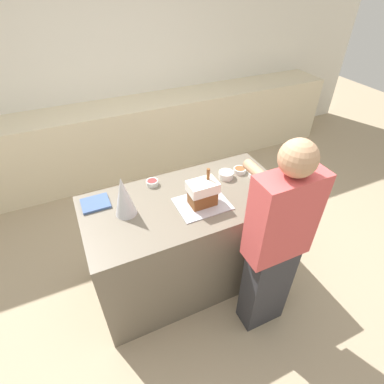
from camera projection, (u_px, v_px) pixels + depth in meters
The scene contains 13 objects.
ground_plane at pixel (188, 273), 2.87m from camera, with size 12.00×12.00×0.00m, color tan.
wall_back at pixel (112, 68), 3.73m from camera, with size 8.00×0.05×2.60m.
back_cabinet_block at pixel (127, 139), 4.00m from camera, with size 6.00×0.60×0.95m.
kitchen_island at pixel (188, 240), 2.59m from camera, with size 1.60×0.80×0.92m.
baking_tray at pixel (202, 204), 2.26m from camera, with size 0.39×0.31×0.01m.
gingerbread_house at pixel (203, 192), 2.19m from camera, with size 0.22×0.15×0.28m.
decorative_tree at pixel (124, 196), 2.08m from camera, with size 0.16×0.16×0.32m.
candy_bowl_front_corner at pixel (152, 183), 2.44m from camera, with size 0.10×0.10×0.04m.
candy_bowl_near_tray_left at pixel (226, 174), 2.51m from camera, with size 0.12×0.12×0.05m.
candy_bowl_behind_tray at pixel (256, 174), 2.53m from camera, with size 0.12×0.12×0.04m.
candy_bowl_near_tray_right at pixel (240, 170), 2.58m from camera, with size 0.11×0.11×0.04m.
cookbook at pixel (95, 203), 2.25m from camera, with size 0.21×0.18×0.02m.
person at pixel (275, 246), 2.02m from camera, with size 0.44×0.54×1.66m.
Camera 1 is at (-0.71, -1.63, 2.39)m, focal length 28.00 mm.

